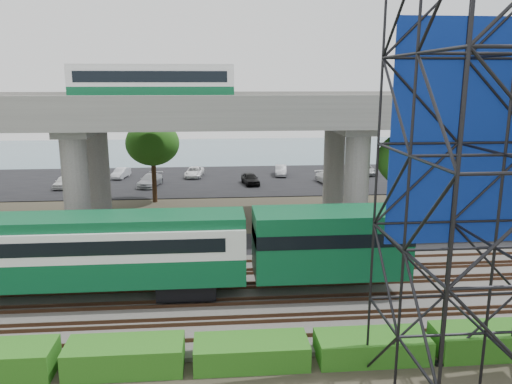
{
  "coord_description": "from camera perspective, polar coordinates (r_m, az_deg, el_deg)",
  "views": [
    {
      "loc": [
        -0.34,
        -22.48,
        11.23
      ],
      "look_at": [
        2.07,
        6.0,
        4.83
      ],
      "focal_mm": 35.0,
      "sensor_mm": 36.0,
      "label": 1
    }
  ],
  "objects": [
    {
      "name": "ground",
      "position": [
        25.14,
        -3.66,
        -13.94
      ],
      "size": [
        140.0,
        140.0,
        0.0
      ],
      "primitive_type": "plane",
      "color": "#474233",
      "rests_on": "ground"
    },
    {
      "name": "ballast_bed",
      "position": [
        26.9,
        -3.76,
        -11.85
      ],
      "size": [
        90.0,
        12.0,
        0.2
      ],
      "primitive_type": "cube",
      "color": "slate",
      "rests_on": "ground"
    },
    {
      "name": "service_road",
      "position": [
        34.83,
        -4.04,
        -6.15
      ],
      "size": [
        90.0,
        5.0,
        0.08
      ],
      "primitive_type": "cube",
      "color": "black",
      "rests_on": "ground"
    },
    {
      "name": "parking_lot",
      "position": [
        57.58,
        -4.4,
        1.38
      ],
      "size": [
        90.0,
        18.0,
        0.08
      ],
      "primitive_type": "cube",
      "color": "black",
      "rests_on": "ground"
    },
    {
      "name": "harbor_water",
      "position": [
        79.28,
        -4.55,
        4.45
      ],
      "size": [
        140.0,
        40.0,
        0.03
      ],
      "primitive_type": "cube",
      "color": "slate",
      "rests_on": "ground"
    },
    {
      "name": "rail_tracks",
      "position": [
        26.82,
        -3.76,
        -11.5
      ],
      "size": [
        90.0,
        9.52,
        0.16
      ],
      "color": "#472D1E",
      "rests_on": "ballast_bed"
    },
    {
      "name": "commuter_train",
      "position": [
        26.54,
        -17.56,
        -6.33
      ],
      "size": [
        29.3,
        3.06,
        4.3
      ],
      "color": "black",
      "rests_on": "rail_tracks"
    },
    {
      "name": "overpass",
      "position": [
        38.6,
        -4.88,
        8.1
      ],
      "size": [
        80.0,
        12.0,
        12.4
      ],
      "color": "#9E9B93",
      "rests_on": "ground"
    },
    {
      "name": "hedge_strip",
      "position": [
        21.13,
        -0.54,
        -17.71
      ],
      "size": [
        34.6,
        1.8,
        1.2
      ],
      "color": "#236316",
      "rests_on": "ground"
    },
    {
      "name": "trees",
      "position": [
        39.3,
        -11.13,
        4.11
      ],
      "size": [
        40.94,
        16.94,
        7.69
      ],
      "color": "#382314",
      "rests_on": "ground"
    },
    {
      "name": "suv",
      "position": [
        34.73,
        -15.43,
        -5.23
      ],
      "size": [
        5.64,
        2.72,
        1.55
      ],
      "primitive_type": "imported",
      "rotation": [
        0.0,
        0.0,
        1.6
      ],
      "color": "black",
      "rests_on": "service_road"
    },
    {
      "name": "parked_cars",
      "position": [
        56.89,
        -3.2,
        1.93
      ],
      "size": [
        36.2,
        9.58,
        1.31
      ],
      "color": "silver",
      "rests_on": "parking_lot"
    }
  ]
}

